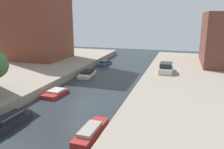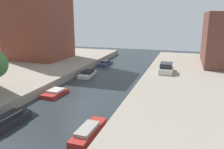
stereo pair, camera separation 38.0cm
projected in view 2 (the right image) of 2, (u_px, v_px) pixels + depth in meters
The scene contains 8 objects.
ground_plane at pixel (75, 105), 22.94m from camera, with size 84.00×84.00×0.00m, color #232B30.
apartment_tower_far at pixel (37, 6), 40.97m from camera, with size 10.00×9.15×19.13m, color brown.
parked_car at pixel (166, 68), 32.03m from camera, with size 1.86×4.05×1.42m.
moored_boat_left_2 at pixel (7, 122), 18.32m from camera, with size 1.32×4.61×1.04m.
moored_boat_left_3 at pixel (55, 93), 25.76m from camera, with size 1.89×3.33×0.66m.
moored_boat_left_4 at pixel (88, 74), 34.13m from camera, with size 1.93×4.20×0.82m.
moored_boat_left_5 at pixel (106, 63), 42.03m from camera, with size 1.59×3.70×0.80m.
moored_boat_right_2 at pixel (88, 132), 16.99m from camera, with size 1.34×4.47×0.82m.
Camera 2 is at (10.18, -19.24, 8.73)m, focal length 36.37 mm.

